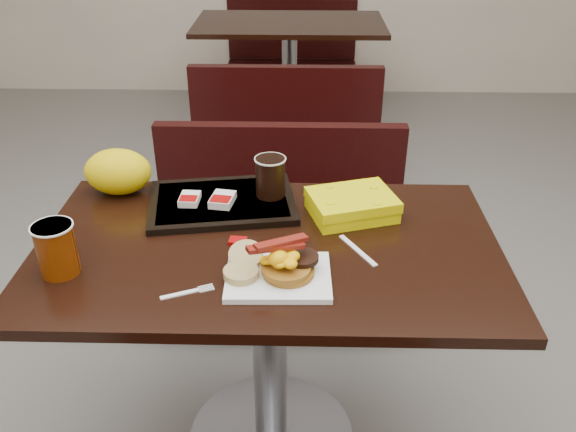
{
  "coord_description": "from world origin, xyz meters",
  "views": [
    {
      "loc": [
        0.08,
        -1.31,
        1.59
      ],
      "look_at": [
        0.05,
        0.03,
        0.82
      ],
      "focal_mm": 37.52,
      "sensor_mm": 36.0,
      "label": 1
    }
  ],
  "objects_px": {
    "tray": "(222,202)",
    "coffee_cup_near": "(57,249)",
    "bench_near_n": "(279,231)",
    "knife": "(358,250)",
    "coffee_cup_far": "(270,177)",
    "bench_far_n": "(291,54)",
    "fork": "(180,294)",
    "table_near": "(270,353)",
    "hashbrown_sleeve_left": "(190,199)",
    "paper_bag": "(118,172)",
    "clamshell": "(352,205)",
    "table_far": "(289,80)",
    "platter": "(278,277)",
    "hashbrown_sleeve_right": "(222,200)",
    "pancake_stack": "(289,269)",
    "bench_far_s": "(287,120)"
  },
  "relations": [
    {
      "from": "coffee_cup_near",
      "to": "paper_bag",
      "type": "height_order",
      "value": "paper_bag"
    },
    {
      "from": "pancake_stack",
      "to": "fork",
      "type": "xyz_separation_m",
      "value": [
        -0.25,
        -0.07,
        -0.03
      ]
    },
    {
      "from": "platter",
      "to": "coffee_cup_far",
      "type": "bearing_deg",
      "value": 94.23
    },
    {
      "from": "table_far",
      "to": "hashbrown_sleeve_left",
      "type": "height_order",
      "value": "hashbrown_sleeve_left"
    },
    {
      "from": "coffee_cup_far",
      "to": "clamshell",
      "type": "height_order",
      "value": "coffee_cup_far"
    },
    {
      "from": "hashbrown_sleeve_left",
      "to": "paper_bag",
      "type": "relative_size",
      "value": 0.37
    },
    {
      "from": "tray",
      "to": "paper_bag",
      "type": "xyz_separation_m",
      "value": [
        -0.31,
        0.07,
        0.06
      ]
    },
    {
      "from": "platter",
      "to": "hashbrown_sleeve_right",
      "type": "distance_m",
      "value": 0.38
    },
    {
      "from": "coffee_cup_near",
      "to": "tray",
      "type": "xyz_separation_m",
      "value": [
        0.35,
        0.34,
        -0.06
      ]
    },
    {
      "from": "fork",
      "to": "bench_near_n",
      "type": "bearing_deg",
      "value": 55.86
    },
    {
      "from": "bench_near_n",
      "to": "hashbrown_sleeve_left",
      "type": "xyz_separation_m",
      "value": [
        -0.23,
        -0.51,
        0.42
      ]
    },
    {
      "from": "coffee_cup_far",
      "to": "hashbrown_sleeve_right",
      "type": "bearing_deg",
      "value": -158.39
    },
    {
      "from": "coffee_cup_near",
      "to": "hashbrown_sleeve_left",
      "type": "height_order",
      "value": "coffee_cup_near"
    },
    {
      "from": "tray",
      "to": "coffee_cup_near",
      "type": "bearing_deg",
      "value": -144.84
    },
    {
      "from": "table_near",
      "to": "knife",
      "type": "xyz_separation_m",
      "value": [
        0.23,
        -0.03,
        0.38
      ]
    },
    {
      "from": "table_near",
      "to": "clamshell",
      "type": "distance_m",
      "value": 0.49
    },
    {
      "from": "table_far",
      "to": "coffee_cup_near",
      "type": "relative_size",
      "value": 9.26
    },
    {
      "from": "bench_near_n",
      "to": "table_far",
      "type": "bearing_deg",
      "value": 90.0
    },
    {
      "from": "hashbrown_sleeve_left",
      "to": "clamshell",
      "type": "distance_m",
      "value": 0.46
    },
    {
      "from": "bench_near_n",
      "to": "table_far",
      "type": "relative_size",
      "value": 0.83
    },
    {
      "from": "bench_near_n",
      "to": "table_far",
      "type": "xyz_separation_m",
      "value": [
        0.0,
        1.9,
        0.02
      ]
    },
    {
      "from": "table_near",
      "to": "coffee_cup_near",
      "type": "xyz_separation_m",
      "value": [
        -0.49,
        -0.14,
        0.44
      ]
    },
    {
      "from": "bench_far_n",
      "to": "table_near",
      "type": "bearing_deg",
      "value": -90.0
    },
    {
      "from": "bench_far_n",
      "to": "fork",
      "type": "xyz_separation_m",
      "value": [
        -0.19,
        -3.52,
        0.39
      ]
    },
    {
      "from": "bench_near_n",
      "to": "fork",
      "type": "relative_size",
      "value": 8.06
    },
    {
      "from": "bench_far_s",
      "to": "coffee_cup_near",
      "type": "distance_m",
      "value": 2.14
    },
    {
      "from": "bench_near_n",
      "to": "paper_bag",
      "type": "height_order",
      "value": "paper_bag"
    },
    {
      "from": "fork",
      "to": "bench_far_n",
      "type": "bearing_deg",
      "value": 64.44
    },
    {
      "from": "hashbrown_sleeve_left",
      "to": "clamshell",
      "type": "height_order",
      "value": "clamshell"
    },
    {
      "from": "table_far",
      "to": "clamshell",
      "type": "distance_m",
      "value": 2.49
    },
    {
      "from": "tray",
      "to": "coffee_cup_far",
      "type": "distance_m",
      "value": 0.16
    },
    {
      "from": "bench_far_n",
      "to": "clamshell",
      "type": "bearing_deg",
      "value": -85.86
    },
    {
      "from": "pancake_stack",
      "to": "coffee_cup_near",
      "type": "height_order",
      "value": "coffee_cup_near"
    },
    {
      "from": "platter",
      "to": "coffee_cup_far",
      "type": "distance_m",
      "value": 0.4
    },
    {
      "from": "bench_near_n",
      "to": "platter",
      "type": "relative_size",
      "value": 4.06
    },
    {
      "from": "bench_far_n",
      "to": "fork",
      "type": "relative_size",
      "value": 8.06
    },
    {
      "from": "bench_far_s",
      "to": "clamshell",
      "type": "bearing_deg",
      "value": -82.57
    },
    {
      "from": "coffee_cup_near",
      "to": "coffee_cup_far",
      "type": "bearing_deg",
      "value": 37.19
    },
    {
      "from": "hashbrown_sleeve_left",
      "to": "hashbrown_sleeve_right",
      "type": "bearing_deg",
      "value": -0.54
    },
    {
      "from": "coffee_cup_near",
      "to": "paper_bag",
      "type": "distance_m",
      "value": 0.41
    },
    {
      "from": "pancake_stack",
      "to": "knife",
      "type": "bearing_deg",
      "value": 35.62
    },
    {
      "from": "platter",
      "to": "hashbrown_sleeve_right",
      "type": "bearing_deg",
      "value": 115.87
    },
    {
      "from": "platter",
      "to": "pancake_stack",
      "type": "xyz_separation_m",
      "value": [
        0.02,
        0.0,
        0.02
      ]
    },
    {
      "from": "bench_far_n",
      "to": "table_far",
      "type": "bearing_deg",
      "value": -90.0
    },
    {
      "from": "pancake_stack",
      "to": "paper_bag",
      "type": "relative_size",
      "value": 0.62
    },
    {
      "from": "table_far",
      "to": "platter",
      "type": "height_order",
      "value": "platter"
    },
    {
      "from": "fork",
      "to": "paper_bag",
      "type": "distance_m",
      "value": 0.57
    },
    {
      "from": "bench_near_n",
      "to": "knife",
      "type": "bearing_deg",
      "value": -72.37
    },
    {
      "from": "coffee_cup_far",
      "to": "bench_far_s",
      "type": "bearing_deg",
      "value": 89.89
    },
    {
      "from": "bench_near_n",
      "to": "clamshell",
      "type": "distance_m",
      "value": 0.72
    }
  ]
}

